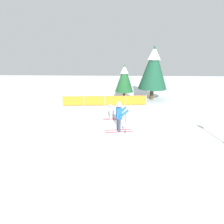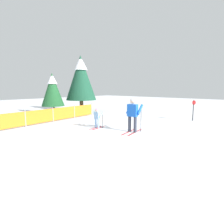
# 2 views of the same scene
# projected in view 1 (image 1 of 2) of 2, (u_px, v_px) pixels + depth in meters

# --- Properties ---
(ground_plane) EXTENTS (60.00, 60.00, 0.00)m
(ground_plane) POSITION_uv_depth(u_px,v_px,m) (124.00, 131.00, 9.75)
(ground_plane) COLOR white
(skier_adult) EXTENTS (1.62, 0.78, 1.68)m
(skier_adult) POSITION_uv_depth(u_px,v_px,m) (119.00, 114.00, 9.43)
(skier_adult) COLOR maroon
(skier_adult) RESTS_ON ground_plane
(skier_child) EXTENTS (1.02, 0.52, 1.07)m
(skier_child) POSITION_uv_depth(u_px,v_px,m) (111.00, 110.00, 11.37)
(skier_child) COLOR maroon
(skier_child) RESTS_ON ground_plane
(safety_fence) EXTENTS (7.04, 0.72, 0.92)m
(safety_fence) POSITION_uv_depth(u_px,v_px,m) (105.00, 101.00, 14.60)
(safety_fence) COLOR gray
(safety_fence) RESTS_ON ground_plane
(conifer_far) EXTENTS (2.68, 2.68, 4.97)m
(conifer_far) POSITION_uv_depth(u_px,v_px,m) (153.00, 67.00, 16.10)
(conifer_far) COLOR #4C3823
(conifer_far) RESTS_ON ground_plane
(conifer_near) EXTENTS (1.77, 1.77, 3.29)m
(conifer_near) POSITION_uv_depth(u_px,v_px,m) (124.00, 78.00, 16.77)
(conifer_near) COLOR #4C3823
(conifer_near) RESTS_ON ground_plane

